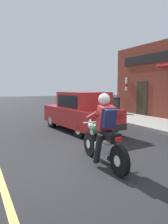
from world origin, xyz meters
name	(u,v)px	position (x,y,z in m)	size (l,w,h in m)	color
ground_plane	(88,167)	(0.00, 0.00, 0.00)	(80.00, 80.00, 0.00)	black
sidewalk_curb	(161,125)	(5.38, 3.00, 0.07)	(2.60, 22.00, 0.14)	#9E9B93
motorcycle_with_rider	(104,136)	(0.37, -0.05, 0.68)	(0.59, 2.02, 1.62)	black
car_hatchback	(81,112)	(1.68, 3.75, 0.77)	(1.95, 3.90, 1.57)	black
trash_bin	(116,105)	(5.99, 7.41, 0.64)	(0.56, 0.56, 0.98)	#2D2D33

